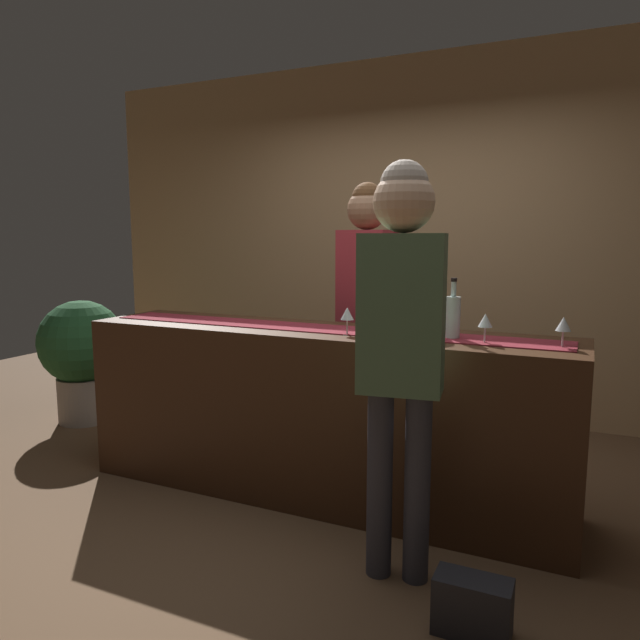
{
  "coord_description": "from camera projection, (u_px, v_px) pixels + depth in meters",
  "views": [
    {
      "loc": [
        1.34,
        -2.88,
        1.46
      ],
      "look_at": [
        0.01,
        0.0,
        1.01
      ],
      "focal_mm": 32.79,
      "sensor_mm": 36.0,
      "label": 1
    }
  ],
  "objects": [
    {
      "name": "ground_plane",
      "position": [
        319.0,
        493.0,
        3.35
      ],
      "size": [
        10.0,
        10.0,
        0.0
      ],
      "primitive_type": "plane",
      "color": "brown"
    },
    {
      "name": "back_wall",
      "position": [
        415.0,
        238.0,
        4.85
      ],
      "size": [
        6.0,
        0.12,
        2.9
      ],
      "primitive_type": "cube",
      "color": "tan",
      "rests_on": "ground"
    },
    {
      "name": "bar_counter",
      "position": [
        319.0,
        413.0,
        3.29
      ],
      "size": [
        2.75,
        0.6,
        0.96
      ],
      "primitive_type": "cube",
      "color": "#3D2314",
      "rests_on": "ground"
    },
    {
      "name": "counter_runner_cloth",
      "position": [
        319.0,
        328.0,
        3.22
      ],
      "size": [
        2.62,
        0.28,
        0.01
      ],
      "primitive_type": "cube",
      "color": "maroon",
      "rests_on": "bar_counter"
    },
    {
      "name": "wine_bottle_clear",
      "position": [
        453.0,
        316.0,
        2.89
      ],
      "size": [
        0.07,
        0.07,
        0.3
      ],
      "color": "#B2C6C1",
      "rests_on": "bar_counter"
    },
    {
      "name": "wine_bottle_green",
      "position": [
        397.0,
        311.0,
        3.07
      ],
      "size": [
        0.07,
        0.07,
        0.3
      ],
      "color": "#194723",
      "rests_on": "bar_counter"
    },
    {
      "name": "wine_glass_near_customer",
      "position": [
        485.0,
        321.0,
        2.77
      ],
      "size": [
        0.07,
        0.07,
        0.14
      ],
      "color": "silver",
      "rests_on": "bar_counter"
    },
    {
      "name": "wine_glass_mid_counter",
      "position": [
        563.0,
        325.0,
        2.65
      ],
      "size": [
        0.07,
        0.07,
        0.14
      ],
      "color": "silver",
      "rests_on": "bar_counter"
    },
    {
      "name": "wine_glass_far_end",
      "position": [
        347.0,
        315.0,
        3.01
      ],
      "size": [
        0.07,
        0.07,
        0.14
      ],
      "color": "silver",
      "rests_on": "bar_counter"
    },
    {
      "name": "bartender",
      "position": [
        366.0,
        290.0,
        3.69
      ],
      "size": [
        0.37,
        0.26,
        1.79
      ],
      "rotation": [
        0.0,
        0.0,
        2.94
      ],
      "color": "#26262B",
      "rests_on": "ground"
    },
    {
      "name": "customer_sipping",
      "position": [
        401.0,
        326.0,
        2.38
      ],
      "size": [
        0.37,
        0.25,
        1.76
      ],
      "rotation": [
        0.0,
        0.0,
        0.14
      ],
      "color": "#33333D",
      "rests_on": "ground"
    },
    {
      "name": "potted_plant_tall",
      "position": [
        82.0,
        352.0,
        4.61
      ],
      "size": [
        0.66,
        0.66,
        0.97
      ],
      "color": "#9E9389",
      "rests_on": "ground"
    },
    {
      "name": "handbag",
      "position": [
        472.0,
        607.0,
        2.15
      ],
      "size": [
        0.28,
        0.14,
        0.22
      ],
      "primitive_type": "cube",
      "color": "black",
      "rests_on": "ground"
    }
  ]
}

